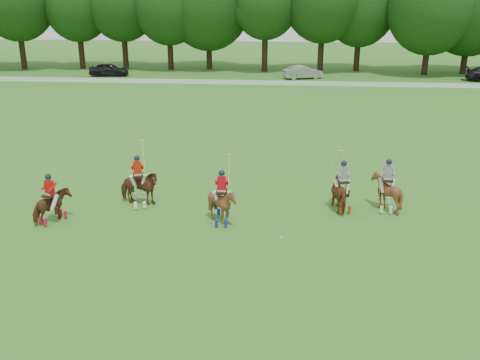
# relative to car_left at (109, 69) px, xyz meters

# --- Properties ---
(ground) EXTENTS (180.00, 180.00, 0.00)m
(ground) POSITION_rel_car_left_xyz_m (17.49, -42.50, -0.75)
(ground) COLOR #2F7521
(ground) RESTS_ON ground
(tree_line) EXTENTS (117.98, 14.32, 14.75)m
(tree_line) POSITION_rel_car_left_xyz_m (17.75, 5.55, 7.48)
(tree_line) COLOR black
(tree_line) RESTS_ON ground
(boundary_rail) EXTENTS (120.00, 0.10, 0.44)m
(boundary_rail) POSITION_rel_car_left_xyz_m (17.49, -4.50, -0.53)
(boundary_rail) COLOR white
(boundary_rail) RESTS_ON ground
(car_left) EXTENTS (4.56, 2.22, 1.50)m
(car_left) POSITION_rel_car_left_xyz_m (0.00, 0.00, 0.00)
(car_left) COLOR black
(car_left) RESTS_ON ground
(car_mid) EXTENTS (4.59, 2.89, 1.43)m
(car_mid) POSITION_rel_car_left_xyz_m (21.98, 0.00, -0.04)
(car_mid) COLOR #A3A3A8
(car_mid) RESTS_ON ground
(polo_red_a) EXTENTS (1.44, 1.77, 2.10)m
(polo_red_a) POSITION_rel_car_left_xyz_m (10.95, -40.29, -0.01)
(polo_red_a) COLOR #502715
(polo_red_a) RESTS_ON ground
(polo_red_b) EXTENTS (1.93, 1.78, 2.85)m
(polo_red_b) POSITION_rel_car_left_xyz_m (14.02, -38.10, 0.08)
(polo_red_b) COLOR #502715
(polo_red_b) RESTS_ON ground
(polo_red_c) EXTENTS (1.34, 1.48, 2.82)m
(polo_red_c) POSITION_rel_car_left_xyz_m (17.94, -39.67, 0.07)
(polo_red_c) COLOR #502715
(polo_red_c) RESTS_ON ground
(polo_stripe_a) EXTENTS (1.24, 1.95, 2.78)m
(polo_stripe_a) POSITION_rel_car_left_xyz_m (22.97, -37.80, 0.05)
(polo_stripe_a) COLOR #502715
(polo_stripe_a) RESTS_ON ground
(polo_stripe_b) EXTENTS (1.39, 1.53, 2.30)m
(polo_stripe_b) POSITION_rel_car_left_xyz_m (24.89, -37.61, 0.08)
(polo_stripe_b) COLOR #502715
(polo_stripe_b) RESTS_ON ground
(polo_ball) EXTENTS (0.09, 0.09, 0.09)m
(polo_ball) POSITION_rel_car_left_xyz_m (20.42, -41.04, -0.70)
(polo_ball) COLOR white
(polo_ball) RESTS_ON ground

